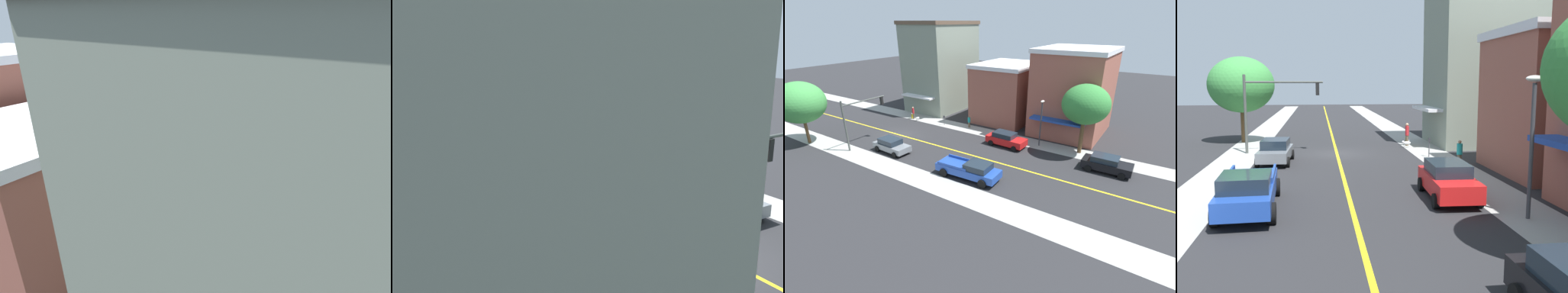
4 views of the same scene
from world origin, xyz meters
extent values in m
plane|color=#262628|center=(0.00, 0.00, 0.00)|extent=(140.00, 140.00, 0.00)
cube|color=#9E9E99|center=(-6.76, 0.00, 0.00)|extent=(2.73, 126.00, 0.01)
cube|color=#9E9E99|center=(6.76, 0.00, 0.00)|extent=(2.73, 126.00, 0.01)
cube|color=yellow|center=(0.00, 0.00, 0.00)|extent=(0.20, 126.00, 0.00)
cube|color=gray|center=(-13.28, -3.73, 6.45)|extent=(10.36, 7.58, 12.90)
cube|color=silver|center=(-7.52, -3.73, 2.96)|extent=(1.15, 5.76, 0.24)
cylinder|color=brown|center=(7.67, -6.91, 1.42)|extent=(0.34, 0.34, 2.83)
ellipsoid|color=#3D8E42|center=(7.67, -6.91, 4.89)|extent=(5.50, 5.50, 4.67)
cylinder|color=yellow|center=(-5.88, -3.59, 0.32)|extent=(0.24, 0.24, 0.63)
sphere|color=#B2B2B7|center=(-5.88, -3.59, 0.70)|extent=(0.22, 0.22, 0.22)
cylinder|color=#B2B2B7|center=(-6.05, -3.59, 0.35)|extent=(0.10, 0.10, 0.10)
cylinder|color=#B2B2B7|center=(-5.71, -3.59, 0.35)|extent=(0.10, 0.10, 0.10)
cylinder|color=#4C4C51|center=(-6.24, 2.31, 0.52)|extent=(0.07, 0.07, 1.05)
cube|color=#2D2D33|center=(-6.24, 2.31, 1.18)|extent=(0.12, 0.18, 0.26)
cylinder|color=#474C47|center=(6.46, -0.83, 2.83)|extent=(0.20, 0.20, 5.65)
cylinder|color=#474C47|center=(3.69, -0.83, 5.12)|extent=(5.55, 0.14, 0.14)
cube|color=black|center=(1.31, -0.83, 4.62)|extent=(0.26, 0.32, 0.90)
sphere|color=red|center=(1.31, -0.83, 4.92)|extent=(0.20, 0.20, 0.20)
sphere|color=yellow|center=(1.31, -0.83, 4.62)|extent=(0.20, 0.20, 0.20)
sphere|color=green|center=(1.31, -0.83, 4.32)|extent=(0.20, 0.20, 0.20)
cylinder|color=#38383D|center=(-6.51, 16.31, 2.55)|extent=(0.16, 0.16, 5.10)
ellipsoid|color=silver|center=(-6.51, 16.31, 5.25)|extent=(0.70, 0.36, 0.24)
cube|color=red|center=(-4.35, 13.14, 0.70)|extent=(2.03, 4.68, 0.76)
cube|color=#19232D|center=(-4.36, 12.91, 1.34)|extent=(1.72, 2.55, 0.54)
cylinder|color=black|center=(-5.22, 14.69, 0.32)|extent=(0.24, 0.65, 0.64)
cylinder|color=black|center=(-3.37, 14.62, 0.32)|extent=(0.24, 0.65, 0.64)
cylinder|color=black|center=(-5.34, 11.65, 0.32)|extent=(0.24, 0.65, 0.64)
cylinder|color=black|center=(-3.49, 11.58, 0.32)|extent=(0.24, 0.65, 0.64)
cube|color=slate|center=(4.04, 3.41, 0.63)|extent=(1.99, 4.42, 0.62)
cube|color=#19232D|center=(4.03, 3.20, 1.23)|extent=(1.70, 2.41, 0.57)
cylinder|color=black|center=(3.18, 4.89, 0.32)|extent=(0.24, 0.65, 0.64)
cylinder|color=black|center=(5.01, 4.82, 0.32)|extent=(0.24, 0.65, 0.64)
cylinder|color=black|center=(3.07, 2.01, 0.32)|extent=(0.24, 0.65, 0.64)
cylinder|color=black|center=(4.90, 1.94, 0.32)|extent=(0.24, 0.65, 0.64)
cube|color=#1E429E|center=(4.13, 13.77, 0.75)|extent=(2.30, 6.15, 0.70)
cube|color=#19232D|center=(4.08, 14.86, 1.39)|extent=(1.95, 2.27, 0.58)
cube|color=#1E429E|center=(3.27, 12.51, 1.22)|extent=(0.25, 3.15, 0.24)
cube|color=#1E429E|center=(5.11, 12.60, 1.22)|extent=(0.25, 3.15, 0.24)
cylinder|color=black|center=(3.03, 15.78, 0.40)|extent=(0.32, 0.81, 0.80)
cylinder|color=black|center=(5.04, 15.88, 0.40)|extent=(0.32, 0.81, 0.80)
cylinder|color=black|center=(3.23, 11.66, 0.40)|extent=(0.32, 0.81, 0.80)
cylinder|color=black|center=(5.23, 11.76, 0.40)|extent=(0.32, 0.81, 0.80)
cylinder|color=brown|center=(-7.25, 5.84, 0.37)|extent=(0.27, 0.27, 0.73)
cylinder|color=teal|center=(-7.25, 5.84, 1.06)|extent=(0.35, 0.35, 0.67)
sphere|color=#936B4C|center=(-7.25, 5.84, 1.50)|extent=(0.21, 0.21, 0.21)
cylinder|color=brown|center=(-5.82, -3.22, 0.42)|extent=(0.23, 0.23, 0.84)
cylinder|color=red|center=(-5.82, -3.22, 1.22)|extent=(0.30, 0.30, 0.76)
sphere|color=tan|center=(-5.82, -3.22, 1.72)|extent=(0.24, 0.24, 0.24)
ellipsoid|color=silver|center=(-5.61, -2.17, 0.37)|extent=(0.62, 0.32, 0.26)
sphere|color=silver|center=(-5.29, -2.14, 0.45)|extent=(0.21, 0.21, 0.21)
cylinder|color=silver|center=(-5.40, -2.15, 0.12)|extent=(0.09, 0.09, 0.24)
cylinder|color=silver|center=(-5.82, -2.19, 0.12)|extent=(0.09, 0.09, 0.24)
camera|label=1|loc=(-21.28, -5.78, 12.67)|focal=29.11mm
camera|label=2|loc=(-13.99, -11.71, 9.04)|focal=42.46mm
camera|label=3|loc=(23.40, 27.74, 13.32)|focal=26.83mm
camera|label=4|loc=(1.32, 31.58, 5.13)|focal=40.55mm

